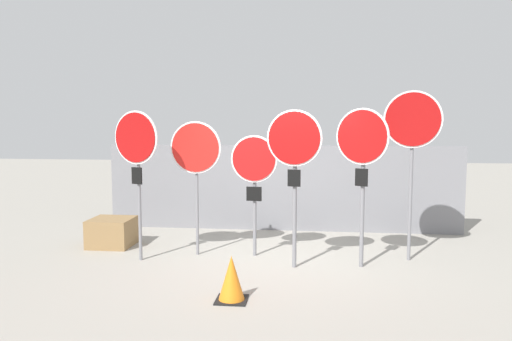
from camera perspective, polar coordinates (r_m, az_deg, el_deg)
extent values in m
plane|color=gray|center=(8.35, 1.91, -10.31)|extent=(40.00, 40.00, 0.00)
cube|color=slate|center=(10.49, 2.98, -2.00)|extent=(7.39, 0.12, 1.79)
cylinder|color=slate|center=(8.38, -13.20, -1.81)|extent=(0.05, 0.05, 2.46)
cylinder|color=white|center=(8.28, -13.56, 3.69)|extent=(0.82, 0.33, 0.87)
cylinder|color=#AD0F0F|center=(8.27, -13.64, 3.68)|extent=(0.76, 0.31, 0.81)
cube|color=black|center=(8.32, -13.46, -0.59)|extent=(0.20, 0.09, 0.27)
cylinder|color=slate|center=(8.58, -6.76, -2.05)|extent=(0.05, 0.05, 2.30)
cylinder|color=white|center=(8.47, -6.92, 2.63)|extent=(0.88, 0.10, 0.88)
cylinder|color=red|center=(8.45, -6.96, 2.63)|extent=(0.82, 0.09, 0.82)
cylinder|color=slate|center=(8.47, -0.15, -3.03)|extent=(0.06, 0.06, 2.03)
cylinder|color=white|center=(8.34, -0.23, 1.34)|extent=(0.79, 0.11, 0.79)
cylinder|color=red|center=(8.33, -0.26, 1.33)|extent=(0.73, 0.10, 0.73)
cube|color=black|center=(8.41, -0.23, -2.69)|extent=(0.26, 0.05, 0.24)
cylinder|color=slate|center=(7.80, 4.45, -3.09)|extent=(0.06, 0.06, 2.23)
cylinder|color=white|center=(7.66, 4.41, 3.73)|extent=(0.86, 0.20, 0.87)
cylinder|color=#AD0F0F|center=(7.64, 4.38, 3.72)|extent=(0.80, 0.19, 0.81)
cube|color=black|center=(7.71, 4.37, -0.87)|extent=(0.20, 0.06, 0.26)
cylinder|color=slate|center=(7.97, 12.10, -2.36)|extent=(0.06, 0.06, 2.41)
cylinder|color=white|center=(7.85, 12.06, 3.83)|extent=(0.77, 0.46, 0.87)
cylinder|color=#AD0F0F|center=(7.83, 12.00, 3.83)|extent=(0.72, 0.43, 0.81)
cube|color=black|center=(7.89, 11.96, -0.78)|extent=(0.19, 0.12, 0.27)
cylinder|color=slate|center=(8.54, 17.28, -1.40)|extent=(0.06, 0.06, 2.57)
cylinder|color=white|center=(8.43, 17.49, 5.60)|extent=(0.91, 0.20, 0.92)
cylinder|color=#AD0F0F|center=(8.41, 17.49, 5.60)|extent=(0.85, 0.18, 0.86)
cube|color=black|center=(6.64, -2.81, -14.53)|extent=(0.40, 0.40, 0.02)
cone|color=orange|center=(6.54, -2.82, -12.11)|extent=(0.34, 0.34, 0.57)
cube|color=olive|center=(9.63, -16.15, -6.79)|extent=(0.75, 0.73, 0.51)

